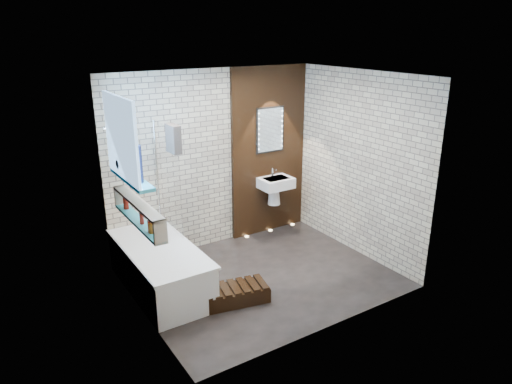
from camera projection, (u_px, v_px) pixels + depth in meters
ground at (262, 277)px, 6.21m from camera, size 3.20×3.20×0.00m
room_shell at (263, 184)px, 5.78m from camera, size 3.24×3.20×2.60m
walnut_panel at (269, 152)px, 7.28m from camera, size 1.30×0.06×2.60m
clerestory_window at (123, 147)px, 5.06m from camera, size 0.18×1.00×0.94m
display_niche at (138, 213)px, 5.16m from camera, size 0.14×1.30×0.26m
bathtub at (160, 268)px, 5.85m from camera, size 0.79×1.74×0.70m
bath_screen at (168, 179)px, 6.05m from camera, size 0.01×0.78×1.40m
towel at (173, 139)px, 5.66m from camera, size 0.10×0.26×0.34m
shower_head at (129, 126)px, 5.65m from camera, size 0.18×0.18×0.02m
washbasin at (275, 187)px, 7.29m from camera, size 0.50×0.36×0.58m
led_mirror at (270, 130)px, 7.13m from camera, size 0.50×0.02×0.70m
walnut_step at (234, 295)px, 5.64m from camera, size 0.87×0.52×0.18m
niche_bottles at (140, 217)px, 5.13m from camera, size 0.06×0.88×0.15m
sill_vases at (129, 163)px, 5.23m from camera, size 0.23×0.58×0.40m
floor_uplights at (270, 230)px, 7.65m from camera, size 0.96×0.06×0.01m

